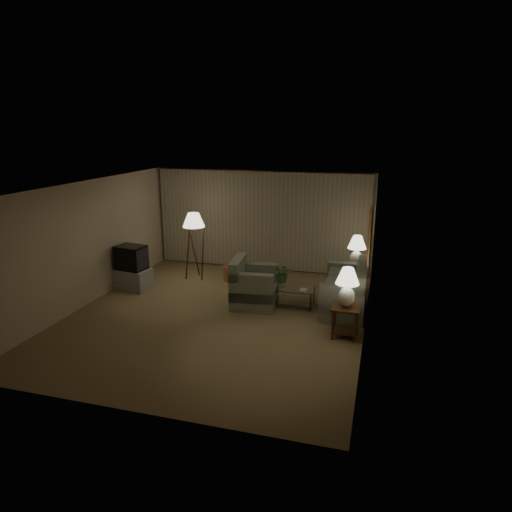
# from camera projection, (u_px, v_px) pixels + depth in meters

# --- Properties ---
(ground) EXTENTS (7.00, 7.00, 0.00)m
(ground) POSITION_uv_depth(u_px,v_px,m) (218.00, 315.00, 9.58)
(ground) COLOR olive
(ground) RESTS_ON ground
(room_shell) EXTENTS (6.04, 7.02, 2.72)m
(room_shell) POSITION_uv_depth(u_px,v_px,m) (240.00, 220.00, 10.49)
(room_shell) COLOR beige
(room_shell) RESTS_ON ground
(sofa) EXTENTS (1.83, 0.97, 0.80)m
(sofa) POSITION_uv_depth(u_px,v_px,m) (344.00, 291.00, 9.79)
(sofa) COLOR gray
(sofa) RESTS_ON ground
(armchair) EXTENTS (1.19, 1.14, 0.84)m
(armchair) POSITION_uv_depth(u_px,v_px,m) (255.00, 287.00, 9.99)
(armchair) COLOR gray
(armchair) RESTS_ON ground
(side_table_near) EXTENTS (0.51, 0.51, 0.60)m
(side_table_near) POSITION_uv_depth(u_px,v_px,m) (345.00, 316.00, 8.50)
(side_table_near) COLOR #341C0E
(side_table_near) RESTS_ON ground
(side_table_far) EXTENTS (0.47, 0.40, 0.60)m
(side_table_far) POSITION_uv_depth(u_px,v_px,m) (355.00, 275.00, 10.91)
(side_table_far) COLOR #341C0E
(side_table_far) RESTS_ON ground
(table_lamp_near) EXTENTS (0.44, 0.44, 0.75)m
(table_lamp_near) POSITION_uv_depth(u_px,v_px,m) (347.00, 284.00, 8.33)
(table_lamp_near) COLOR white
(table_lamp_near) RESTS_ON side_table_near
(table_lamp_far) EXTENTS (0.44, 0.44, 0.75)m
(table_lamp_far) POSITION_uv_depth(u_px,v_px,m) (357.00, 248.00, 10.73)
(table_lamp_far) COLOR white
(table_lamp_far) RESTS_ON side_table_far
(coffee_table) EXTENTS (1.17, 0.64, 0.41)m
(coffee_table) POSITION_uv_depth(u_px,v_px,m) (289.00, 293.00, 10.04)
(coffee_table) COLOR silver
(coffee_table) RESTS_ON ground
(tv_cabinet) EXTENTS (1.02, 0.80, 0.50)m
(tv_cabinet) POSITION_uv_depth(u_px,v_px,m) (133.00, 279.00, 11.06)
(tv_cabinet) COLOR #9E9EA1
(tv_cabinet) RESTS_ON ground
(crt_tv) EXTENTS (0.82, 0.69, 0.58)m
(crt_tv) POSITION_uv_depth(u_px,v_px,m) (131.00, 257.00, 10.91)
(crt_tv) COLOR black
(crt_tv) RESTS_ON tv_cabinet
(floor_lamp) EXTENTS (0.56, 0.56, 1.72)m
(floor_lamp) POSITION_uv_depth(u_px,v_px,m) (195.00, 245.00, 11.64)
(floor_lamp) COLOR #341C0E
(floor_lamp) RESTS_ON ground
(ottoman) EXTENTS (0.67, 0.67, 0.38)m
(ottoman) POSITION_uv_depth(u_px,v_px,m) (235.00, 273.00, 11.71)
(ottoman) COLOR #A95939
(ottoman) RESTS_ON ground
(vase) EXTENTS (0.18, 0.18, 0.15)m
(vase) POSITION_uv_depth(u_px,v_px,m) (283.00, 283.00, 10.02)
(vase) COLOR white
(vase) RESTS_ON coffee_table
(flowers) EXTENTS (0.48, 0.44, 0.44)m
(flowers) POSITION_uv_depth(u_px,v_px,m) (283.00, 271.00, 9.94)
(flowers) COLOR #386F31
(flowers) RESTS_ON vase
(book) EXTENTS (0.15, 0.20, 0.02)m
(book) POSITION_uv_depth(u_px,v_px,m) (300.00, 289.00, 9.84)
(book) COLOR olive
(book) RESTS_ON coffee_table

